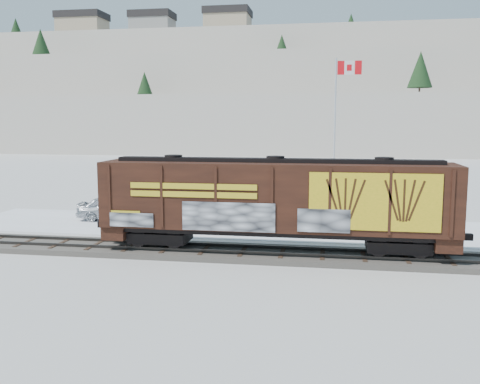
% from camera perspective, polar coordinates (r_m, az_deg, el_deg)
% --- Properties ---
extents(ground, '(500.00, 500.00, 0.00)m').
position_cam_1_polar(ground, '(27.52, 0.37, -6.81)').
color(ground, white).
rests_on(ground, ground).
extents(rail_track, '(50.00, 3.40, 0.43)m').
position_cam_1_polar(rail_track, '(27.48, 0.37, -6.51)').
color(rail_track, '#59544C').
rests_on(rail_track, ground).
extents(parking_strip, '(40.00, 8.00, 0.03)m').
position_cam_1_polar(parking_strip, '(34.76, 2.37, -3.74)').
color(parking_strip, white).
rests_on(parking_strip, ground).
extents(hillside, '(360.00, 110.00, 93.00)m').
position_cam_1_polar(hillside, '(166.33, 8.27, 10.12)').
color(hillside, white).
rests_on(hillside, ground).
extents(hopper_railcar, '(17.43, 3.06, 4.58)m').
position_cam_1_polar(hopper_railcar, '(26.72, 3.77, -0.75)').
color(hopper_railcar, black).
rests_on(hopper_railcar, rail_track).
extents(flagpole, '(2.30, 0.90, 11.40)m').
position_cam_1_polar(flagpole, '(40.70, 10.15, 3.76)').
color(flagpole, silver).
rests_on(flagpole, ground).
extents(car_silver, '(5.12, 2.54, 1.68)m').
position_cam_1_polar(car_silver, '(37.99, -13.31, -1.66)').
color(car_silver, silver).
rests_on(car_silver, parking_strip).
extents(car_white, '(4.85, 1.72, 1.59)m').
position_cam_1_polar(car_white, '(33.67, -5.40, -2.73)').
color(car_white, white).
rests_on(car_white, parking_strip).
extents(car_dark, '(4.82, 2.18, 1.37)m').
position_cam_1_polar(car_dark, '(35.18, 9.83, -2.55)').
color(car_dark, black).
rests_on(car_dark, parking_strip).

